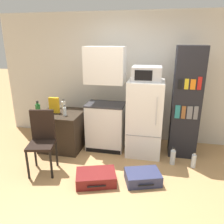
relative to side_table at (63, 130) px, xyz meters
The scene contains 17 objects.
ground_plane 1.89m from the side_table, 40.98° to the right, with size 24.00×24.00×0.00m, color tan.
wall_back 2.01m from the side_table, 26.20° to the left, with size 6.40×0.10×2.61m.
side_table is the anchor object (origin of this frame).
kitchen_hutch 1.01m from the side_table, ahead, with size 0.73×0.50×1.97m.
refrigerator 1.64m from the side_table, ahead, with size 0.63×0.62×1.40m.
microwave 1.98m from the side_table, ahead, with size 0.50×0.43×0.25m.
bookshelf 2.41m from the side_table, ahead, with size 0.48×0.39×2.00m.
bottle_green_tall 0.65m from the side_table, 137.35° to the right, with size 0.09×0.09×0.29m.
bottle_milk_white 0.51m from the side_table, 102.20° to the left, with size 0.09×0.09×0.20m.
bottle_clear_short 0.50m from the side_table, 47.50° to the right, with size 0.06×0.06×0.20m.
bowl 0.51m from the side_table, 116.76° to the left, with size 0.14×0.14×0.04m.
cereal_box 0.53m from the side_table, 165.94° to the right, with size 0.19×0.07×0.30m.
chair 0.85m from the side_table, 88.45° to the right, with size 0.48×0.48×1.02m.
suitcase_large_flat 1.89m from the side_table, 27.10° to the right, with size 0.61×0.51×0.17m.
suitcase_small_flat 1.43m from the side_table, 46.26° to the right, with size 0.69×0.56×0.18m.
water_bottle_front 2.16m from the side_table, ahead, with size 0.09×0.09×0.33m.
water_bottle_middle 2.51m from the side_table, ahead, with size 0.08×0.08×0.30m.
Camera 1 is at (0.39, -2.52, 2.08)m, focal length 35.00 mm.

